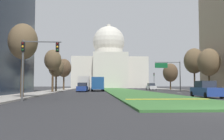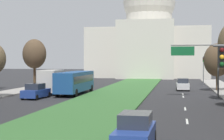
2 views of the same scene
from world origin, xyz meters
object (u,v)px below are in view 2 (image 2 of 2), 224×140
(capitol_building, at_px, (149,40))
(sedan_midblock, at_px, (36,92))
(box_truck_delivery, at_px, (53,81))
(city_bus, at_px, (75,81))
(street_tree_left_distant, at_px, (34,54))
(overhead_guide_sign, at_px, (200,59))
(sedan_lead_stopped, at_px, (135,132))
(street_tree_right_distant, at_px, (217,60))
(traffic_light_far_right, at_px, (203,67))
(sedan_distant, at_px, (183,85))

(capitol_building, relative_size, sedan_midblock, 7.00)
(sedan_midblock, height_order, box_truck_delivery, box_truck_delivery)
(city_bus, bearing_deg, capitol_building, 84.02)
(street_tree_left_distant, bearing_deg, city_bus, -37.09)
(overhead_guide_sign, xyz_separation_m, sedan_lead_stopped, (-4.74, -27.26, -3.82))
(city_bus, bearing_deg, sedan_lead_stopped, -68.75)
(capitol_building, distance_m, box_truck_delivery, 55.19)
(overhead_guide_sign, bearing_deg, sedan_lead_stopped, -99.87)
(capitol_building, height_order, sedan_midblock, capitol_building)
(street_tree_right_distant, bearing_deg, box_truck_delivery, -159.08)
(sedan_lead_stopped, xyz_separation_m, sedan_midblock, (-14.18, 22.46, -0.00))
(traffic_light_far_right, xyz_separation_m, overhead_guide_sign, (-1.95, -22.98, 1.34))
(sedan_midblock, relative_size, sedan_distant, 1.05)
(capitol_building, distance_m, overhead_guide_sign, 56.37)
(street_tree_left_distant, xyz_separation_m, city_bus, (8.09, -6.12, -3.65))
(sedan_distant, bearing_deg, street_tree_left_distant, -172.88)
(city_bus, bearing_deg, overhead_guide_sign, -5.69)
(capitol_building, bearing_deg, city_bus, -95.98)
(street_tree_right_distant, xyz_separation_m, sedan_distant, (-4.86, 0.85, -3.68))
(overhead_guide_sign, bearing_deg, street_tree_left_distant, 162.23)
(sedan_lead_stopped, distance_m, sedan_distant, 37.84)
(sedan_lead_stopped, distance_m, box_truck_delivery, 31.85)
(capitol_building, distance_m, sedan_lead_stopped, 83.10)
(street_tree_right_distant, xyz_separation_m, sedan_lead_stopped, (-7.72, -36.89, -3.67))
(sedan_distant, bearing_deg, sedan_midblock, -138.13)
(street_tree_left_distant, height_order, street_tree_right_distant, street_tree_left_distant)
(box_truck_delivery, bearing_deg, sedan_distant, 28.43)
(street_tree_left_distant, relative_size, street_tree_right_distant, 1.11)
(capitol_building, bearing_deg, traffic_light_far_right, -69.08)
(street_tree_right_distant, bearing_deg, street_tree_left_distant, -175.93)
(street_tree_left_distant, height_order, sedan_distant, street_tree_left_distant)
(capitol_building, xyz_separation_m, sedan_midblock, (-8.57, -59.94, -9.24))
(overhead_guide_sign, distance_m, sedan_distant, 11.31)
(traffic_light_far_right, relative_size, street_tree_right_distant, 0.75)
(box_truck_delivery, bearing_deg, overhead_guide_sign, -3.85)
(traffic_light_far_right, xyz_separation_m, sedan_distant, (-3.82, -12.50, -2.48))
(overhead_guide_sign, relative_size, street_tree_right_distant, 0.94)
(sedan_lead_stopped, bearing_deg, box_truck_delivery, 116.38)
(capitol_building, xyz_separation_m, sedan_lead_stopped, (5.61, -82.40, -9.23))
(overhead_guide_sign, xyz_separation_m, street_tree_left_distant, (-24.05, 7.71, 0.77))
(sedan_lead_stopped, height_order, sedan_distant, sedan_lead_stopped)
(capitol_building, xyz_separation_m, sedan_distant, (8.47, -44.66, -9.24))
(overhead_guide_sign, height_order, sedan_midblock, overhead_guide_sign)
(capitol_building, height_order, city_bus, capitol_building)
(traffic_light_far_right, xyz_separation_m, sedan_midblock, (-20.87, -27.78, -2.48))
(traffic_light_far_right, bearing_deg, city_bus, -129.93)
(street_tree_left_distant, height_order, city_bus, street_tree_left_distant)
(traffic_light_far_right, relative_size, sedan_lead_stopped, 1.13)
(overhead_guide_sign, relative_size, sedan_distant, 1.54)
(street_tree_right_distant, height_order, box_truck_delivery, street_tree_right_distant)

